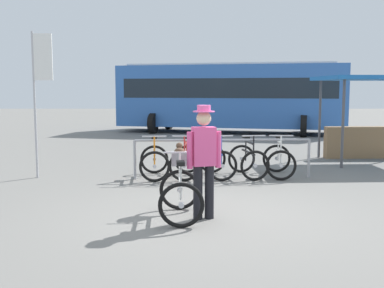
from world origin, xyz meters
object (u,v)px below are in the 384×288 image
Objects in this scene: racked_bike_blue at (215,161)px; bus_distant at (229,94)px; racked_bike_black at (246,160)px; featured_bicycle at (179,185)px; person_with_featured_bike at (202,157)px; market_stall at (371,110)px; racked_bike_orange at (153,161)px; racked_bike_white at (277,160)px; racked_bike_red at (184,161)px; banner_flag at (38,77)px.

bus_distant is at bearing 83.85° from racked_bike_blue.
featured_bicycle is at bearing -113.61° from racked_bike_black.
person_with_featured_bike is 0.54× the size of market_stall.
featured_bicycle is (0.65, -3.19, 0.12)m from racked_bike_orange.
racked_bike_orange is at bearing -156.25° from market_stall.
racked_bike_orange and racked_bike_white have the same top height.
bus_distant is (1.90, 14.03, 1.25)m from featured_bicycle.
person_with_featured_bike reaches higher than racked_bike_red.
market_stall reaches higher than person_with_featured_bike.
market_stall is at bearing 38.57° from racked_bike_white.
market_stall is at bearing 17.27° from banner_flag.
racked_bike_orange is 0.67× the size of person_with_featured_bike.
racked_bike_blue is 4.30m from banner_flag.
banner_flag is at bearing -178.59° from racked_bike_blue.
person_with_featured_bike is (1.01, -3.35, 0.58)m from racked_bike_orange.
racked_bike_orange is 6.43m from market_stall.
racked_bike_orange is at bearing 0.45° from banner_flag.
person_with_featured_bike is at bearing -96.22° from bus_distant.
banner_flag reaches higher than racked_bike_red.
bus_distant reaches higher than racked_bike_orange.
racked_bike_blue is (1.40, 0.08, 0.00)m from racked_bike_orange.
racked_bike_black is at bearing 66.39° from featured_bicycle.
racked_bike_black is 0.37× the size of market_stall.
racked_bike_orange is 0.11× the size of bus_distant.
market_stall reaches higher than racked_bike_orange.
banner_flag is (-4.57, -0.13, 1.86)m from racked_bike_black.
racked_bike_red is at bearing 95.28° from person_with_featured_bike.
racked_bike_blue is at bearing -150.65° from market_stall.
person_with_featured_bike is 4.99m from banner_flag.
market_stall is (5.16, 5.75, 0.91)m from featured_bicycle.
market_stall is at bearing 23.75° from racked_bike_orange.
market_stall is at bearing 33.34° from racked_bike_black.
banner_flag is at bearing -114.87° from bus_distant.
racked_bike_black is at bearing -176.89° from racked_bike_white.
racked_bike_white is at bearing 1.86° from banner_flag.
person_with_featured_bike is at bearing -96.44° from racked_bike_blue.
racked_bike_white is (2.10, 0.11, 0.00)m from racked_bike_red.
racked_bike_orange is 2.80m from racked_bike_white.
market_stall is at bearing 50.89° from person_with_featured_bike.
racked_bike_black and racked_bike_white have the same top height.
racked_bike_red is 0.97× the size of racked_bike_black.
racked_bike_orange is 1.01× the size of racked_bike_red.
bus_distant is at bearing 80.24° from racked_bike_red.
racked_bike_white is 0.11× the size of bus_distant.
racked_bike_black is at bearing 3.11° from racked_bike_blue.
featured_bicycle is at bearing -102.85° from racked_bike_blue.
racked_bike_red is 0.36× the size of market_stall.
person_with_featured_bike is 0.17× the size of bus_distant.
racked_bike_black is 4.56m from market_stall.
bus_distant reaches higher than racked_bike_black.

